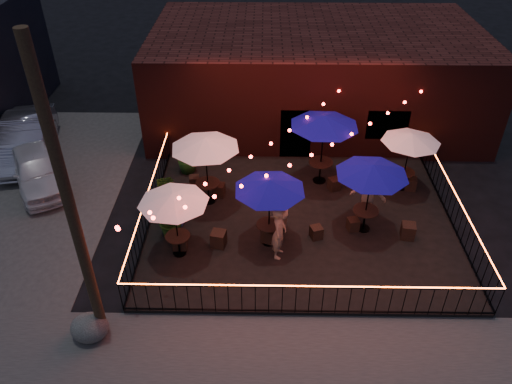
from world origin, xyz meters
TOP-DOWN VIEW (x-y plane):
  - ground at (0.00, 0.00)m, footprint 110.00×110.00m
  - patio at (0.00, 2.00)m, footprint 10.00×8.00m
  - sidewalk at (0.00, -3.25)m, footprint 18.00×2.50m
  - brick_building at (1.00, 9.99)m, footprint 14.00×8.00m
  - utility_pole at (-5.40, -2.60)m, footprint 0.26×0.26m
  - fence_front at (0.00, -2.00)m, footprint 10.00×0.04m
  - fence_left at (-5.00, 2.00)m, footprint 0.04×8.00m
  - fence_right at (5.00, 2.00)m, footprint 0.04×8.00m
  - festoon_lights at (-1.01, 1.70)m, footprint 10.02×8.72m
  - cafe_table_0 at (-3.80, 0.30)m, footprint 2.54×2.54m
  - cafe_table_1 at (-3.15, 2.99)m, footprint 2.81×2.81m
  - cafe_table_2 at (-1.06, 0.85)m, footprint 2.78×2.78m
  - cafe_table_3 at (0.84, 4.32)m, footprint 3.15×3.15m
  - cafe_table_4 at (2.04, 1.57)m, footprint 3.00×3.00m
  - cafe_table_5 at (3.80, 3.92)m, footprint 2.23×2.23m
  - bistro_chair_0 at (-3.81, 0.54)m, footprint 0.45×0.45m
  - bistro_chair_1 at (-2.62, 0.69)m, footprint 0.51×0.51m
  - bistro_chair_2 at (-3.76, 3.91)m, footprint 0.38×0.38m
  - bistro_chair_3 at (-2.81, 3.34)m, footprint 0.45×0.45m
  - bistro_chair_4 at (-1.05, 0.91)m, footprint 0.54×0.54m
  - bistro_chair_5 at (0.46, 1.11)m, footprint 0.45×0.45m
  - bistro_chair_6 at (-0.90, 3.79)m, footprint 0.34×0.34m
  - bistro_chair_7 at (1.32, 3.80)m, footprint 0.49×0.49m
  - bistro_chair_8 at (1.68, 1.53)m, footprint 0.42×0.42m
  - bistro_chair_9 at (3.37, 1.18)m, footprint 0.50×0.50m
  - bistro_chair_10 at (2.86, 3.92)m, footprint 0.49×0.49m
  - bistro_chair_11 at (4.09, 3.86)m, footprint 0.45×0.45m
  - patron_a at (-0.76, 0.28)m, footprint 0.55×0.72m
  - patron_b at (-0.80, 1.25)m, footprint 0.98×1.10m
  - patron_c at (2.24, 2.37)m, footprint 1.35×1.04m
  - potted_shrub_a at (-4.13, 1.21)m, footprint 1.40×1.32m
  - potted_shrub_b at (-4.58, 2.68)m, footprint 0.91×0.82m
  - potted_shrub_c at (-4.13, 4.88)m, footprint 0.77×0.77m
  - cooler at (-4.16, 1.83)m, footprint 0.73×0.60m
  - boulder at (-5.67, -2.77)m, footprint 1.01×0.89m
  - car_white at (-9.53, 4.12)m, footprint 3.59×4.42m
  - car_silver at (-10.68, 6.18)m, footprint 2.65×5.06m

SIDE VIEW (x-z plane):
  - ground at x=0.00m, z-range 0.00..0.00m
  - sidewalk at x=0.00m, z-range 0.00..0.05m
  - patio at x=0.00m, z-range 0.00..0.15m
  - bistro_chair_6 at x=-0.90m, z-range 0.15..0.55m
  - bistro_chair_8 at x=1.68m, z-range 0.15..0.56m
  - bistro_chair_2 at x=-3.76m, z-range 0.15..0.56m
  - bistro_chair_5 at x=0.46m, z-range 0.15..0.57m
  - boulder at x=-5.67m, z-range 0.00..0.73m
  - bistro_chair_7 at x=1.32m, z-range 0.15..0.59m
  - bistro_chair_10 at x=2.86m, z-range 0.15..0.60m
  - bistro_chair_11 at x=4.09m, z-range 0.15..0.61m
  - bistro_chair_3 at x=-2.81m, z-range 0.15..0.62m
  - bistro_chair_4 at x=-1.05m, z-range 0.15..0.63m
  - bistro_chair_0 at x=-3.81m, z-range 0.15..0.65m
  - bistro_chair_9 at x=3.37m, z-range 0.15..0.66m
  - bistro_chair_1 at x=-2.62m, z-range 0.15..0.66m
  - cooler at x=-4.16m, z-range 0.16..1.01m
  - fence_front at x=0.00m, z-range 0.14..1.18m
  - fence_left at x=-5.00m, z-range 0.14..1.18m
  - fence_right at x=5.00m, z-range 0.14..1.18m
  - car_white at x=-9.53m, z-range 0.00..1.42m
  - potted_shrub_a at x=-4.13m, z-range 0.15..1.38m
  - car_silver at x=-10.68m, z-range 0.00..1.59m
  - potted_shrub_c at x=-4.13m, z-range 0.15..1.46m
  - potted_shrub_b at x=-4.58m, z-range 0.15..1.52m
  - patron_a at x=-0.76m, z-range 0.15..1.92m
  - patron_c at x=2.24m, z-range 0.15..2.00m
  - patron_b at x=-0.80m, z-range 0.15..2.03m
  - brick_building at x=1.00m, z-range 0.00..4.00m
  - cafe_table_5 at x=3.80m, z-range 1.08..3.32m
  - cafe_table_0 at x=-3.80m, z-range 1.09..3.37m
  - cafe_table_2 at x=-1.06m, z-range 1.13..3.51m
  - cafe_table_4 at x=2.04m, z-range 1.18..3.67m
  - cafe_table_1 at x=-3.15m, z-range 1.20..3.74m
  - festoon_lights at x=-1.01m, z-range 1.86..3.18m
  - cafe_table_3 at x=0.84m, z-range 1.26..3.96m
  - utility_pole at x=-5.40m, z-range 0.00..8.00m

